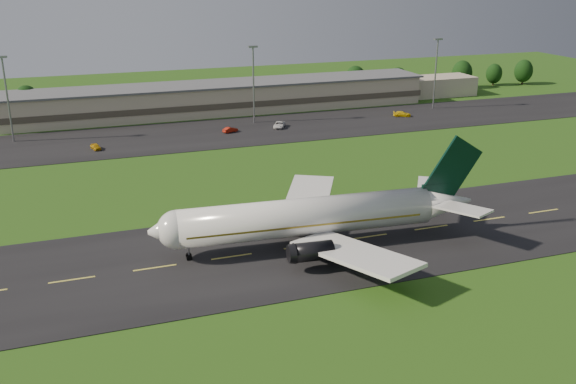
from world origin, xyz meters
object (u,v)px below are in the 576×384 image
object	(u,v)px
terminal	(243,97)
service_vehicle_a	(96,147)
service_vehicle_c	(279,125)
airliner	(312,217)
light_mast_centre	(253,75)
light_mast_east	(436,65)
service_vehicle_d	(402,114)
light_mast_west	(6,89)
service_vehicle_b	(230,130)

from	to	relation	value
terminal	service_vehicle_a	bearing A→B (deg)	-145.16
service_vehicle_c	service_vehicle_a	bearing A→B (deg)	-144.55
airliner	light_mast_centre	distance (m)	81.79
light_mast_east	service_vehicle_d	xyz separation A→B (m)	(-13.99, -6.75, -11.93)
service_vehicle_d	terminal	bearing A→B (deg)	83.29
light_mast_west	airliner	bearing A→B (deg)	-60.46
service_vehicle_c	light_mast_east	bearing A→B (deg)	36.75
light_mast_west	light_mast_centre	distance (m)	60.00
service_vehicle_b	terminal	bearing A→B (deg)	-45.47
airliner	service_vehicle_c	distance (m)	74.82
light_mast_centre	service_vehicle_b	bearing A→B (deg)	-136.02
airliner	service_vehicle_c	bearing A→B (deg)	79.36
airliner	service_vehicle_c	size ratio (longest dim) A/B	9.49
terminal	service_vehicle_a	xyz separation A→B (m)	(-43.27, -30.12, -3.22)
light_mast_east	service_vehicle_d	size ratio (longest dim) A/B	4.17
light_mast_west	light_mast_east	world-z (taller)	same
terminal	light_mast_east	bearing A→B (deg)	-16.80
service_vehicle_c	service_vehicle_d	distance (m)	36.54
airliner	service_vehicle_c	world-z (taller)	airliner
terminal	light_mast_east	size ratio (longest dim) A/B	7.13
light_mast_centre	service_vehicle_c	size ratio (longest dim) A/B	3.77
light_mast_centre	service_vehicle_c	world-z (taller)	light_mast_centre
light_mast_west	service_vehicle_a	world-z (taller)	light_mast_west
light_mast_east	service_vehicle_b	world-z (taller)	light_mast_east
light_mast_west	service_vehicle_d	distance (m)	101.94
service_vehicle_a	service_vehicle_d	distance (m)	83.19
service_vehicle_c	service_vehicle_d	world-z (taller)	service_vehicle_c
airliner	light_mast_centre	size ratio (longest dim) A/B	2.52
light_mast_east	light_mast_west	bearing A→B (deg)	180.00
light_mast_centre	service_vehicle_c	distance (m)	14.92
terminal	light_mast_west	xyz separation A→B (m)	(-61.40, -16.18, 8.75)
light_mast_centre	service_vehicle_b	world-z (taller)	light_mast_centre
terminal	service_vehicle_d	world-z (taller)	terminal
terminal	service_vehicle_b	distance (m)	26.89
service_vehicle_b	service_vehicle_d	distance (m)	49.83
terminal	light_mast_east	xyz separation A→B (m)	(53.60, -16.18, 8.75)
light_mast_west	service_vehicle_c	xyz separation A→B (m)	(64.48, -7.83, -11.89)
light_mast_east	service_vehicle_b	size ratio (longest dim) A/B	5.09
light_mast_centre	service_vehicle_a	distance (m)	45.72
airliner	terminal	xyz separation A→B (m)	(16.03, 96.25, -0.67)
terminal	light_mast_west	world-z (taller)	light_mast_west
airliner	terminal	distance (m)	97.57
light_mast_east	service_vehicle_d	world-z (taller)	light_mast_east
service_vehicle_a	airliner	bearing A→B (deg)	-82.31
airliner	terminal	bearing A→B (deg)	84.72
light_mast_centre	light_mast_east	distance (m)	55.00
service_vehicle_b	light_mast_east	bearing A→B (deg)	-105.44
terminal	service_vehicle_a	distance (m)	52.82
airliner	service_vehicle_d	xyz separation A→B (m)	(55.64, 73.32, -3.85)
light_mast_centre	light_mast_east	size ratio (longest dim) A/B	1.00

